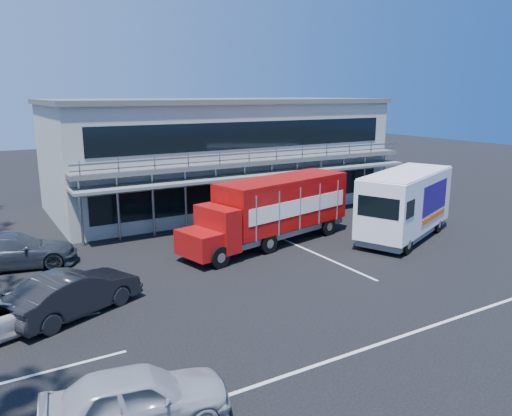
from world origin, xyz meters
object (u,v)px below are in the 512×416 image
parked_car_a (137,398)px  red_truck (274,208)px  white_van (405,203)px  parked_car_b (75,293)px

parked_car_a → red_truck: bearing=-35.3°
white_van → parked_car_a: bearing=-178.1°
red_truck → parked_car_a: (-10.70, -10.85, -1.11)m
parked_car_a → white_van: bearing=-55.8°
white_van → parked_car_a: size_ratio=1.80×
red_truck → white_van: bearing=-36.5°
red_truck → parked_car_b: red_truck is taller
red_truck → parked_car_b: 11.37m
parked_car_a → parked_car_b: bearing=9.3°
red_truck → white_van: 7.12m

